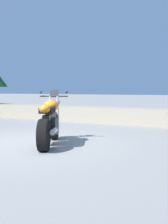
{
  "coord_description": "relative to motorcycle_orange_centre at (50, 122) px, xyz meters",
  "views": [
    {
      "loc": [
        4.46,
        -5.17,
        1.19
      ],
      "look_at": [
        0.72,
        1.2,
        0.65
      ],
      "focal_mm": 49.73,
      "sensor_mm": 36.0,
      "label": 1
    }
  ],
  "objects": [
    {
      "name": "stone_wall",
      "position": [
        -0.46,
        4.62,
        -0.21
      ],
      "size": [
        36.0,
        0.8,
        0.55
      ],
      "primitive_type": "cube",
      "color": "gray",
      "rests_on": "ground"
    },
    {
      "name": "motorcycle_orange_centre",
      "position": [
        0.0,
        0.0,
        0.0
      ],
      "size": [
        1.16,
        1.9,
        1.18
      ],
      "color": "black",
      "rests_on": "ground"
    },
    {
      "name": "ground_plane",
      "position": [
        -0.46,
        -0.18,
        -0.49
      ],
      "size": [
        120.0,
        120.0,
        0.0
      ],
      "primitive_type": "plane",
      "color": "gray"
    }
  ]
}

